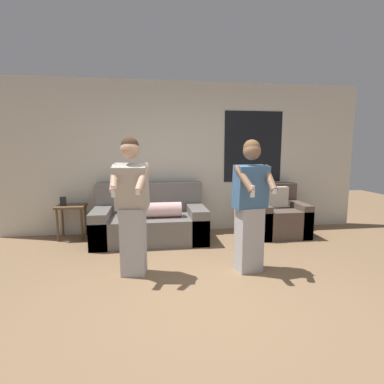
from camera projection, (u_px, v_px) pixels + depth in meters
The scene contains 7 objects.
ground_plane at pixel (218, 297), 3.10m from camera, with size 14.00×14.00×0.00m, color #846647.
wall_back at pixel (187, 158), 5.46m from camera, with size 6.57×0.07×2.70m.
couch at pixel (150, 221), 5.01m from camera, with size 1.83×0.98×0.93m.
armchair at pixel (277, 216), 5.34m from camera, with size 0.90×0.83×0.89m.
side_table at pixel (71, 211), 5.05m from camera, with size 0.47×0.39×0.73m.
person_left at pixel (132, 206), 3.53m from camera, with size 0.44×0.54×1.66m.
person_right at pixel (250, 206), 3.66m from camera, with size 0.46×0.51×1.63m.
Camera 1 is at (-0.68, -2.84, 1.53)m, focal length 28.00 mm.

